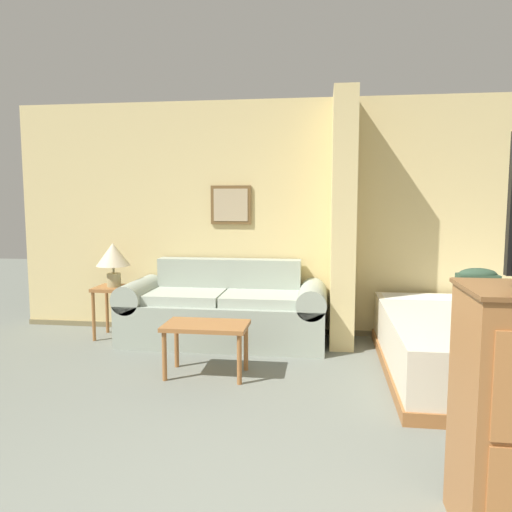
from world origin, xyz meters
The scene contains 8 objects.
wall_back centered at (0.00, 3.85, 1.29)m, with size 6.63×0.16×2.60m.
wall_partition_pillar centered at (0.42, 3.47, 1.30)m, with size 0.24×0.64×2.60m.
couch centered at (-0.81, 3.36, 0.33)m, with size 2.15×0.84×0.86m.
coffee_table centered at (-0.76, 2.33, 0.39)m, with size 0.71×0.43×0.45m.
side_table centered at (-2.04, 3.37, 0.45)m, with size 0.40×0.40×0.57m.
table_lamp centered at (-2.04, 3.37, 0.89)m, with size 0.37×0.37×0.48m.
bed centered at (1.60, 2.66, 0.26)m, with size 1.67×2.20×0.52m.
backpack centered at (1.43, 2.31, 0.75)m, with size 0.30×0.19×0.46m.
Camera 1 is at (0.23, -1.74, 1.51)m, focal length 35.00 mm.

